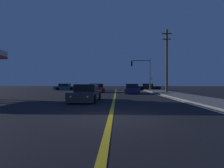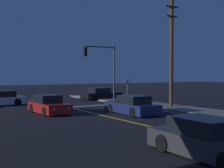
{
  "view_description": "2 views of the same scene",
  "coord_description": "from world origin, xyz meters",
  "px_view_note": "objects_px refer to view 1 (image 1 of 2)",
  "views": [
    {
      "loc": [
        0.29,
        -7.18,
        1.42
      ],
      "look_at": [
        -0.57,
        20.32,
        1.29
      ],
      "focal_mm": 28.5,
      "sensor_mm": 36.0,
      "label": 1
    },
    {
      "loc": [
        -10.38,
        -0.06,
        2.85
      ],
      "look_at": [
        -0.29,
        15.97,
        2.23
      ],
      "focal_mm": 47.73,
      "sensor_mm": 36.0,
      "label": 2
    }
  ],
  "objects_px": {
    "traffic_signal_near_right": "(143,69)",
    "street_sign_corner": "(151,82)",
    "car_distant_tail_charcoal": "(86,94)",
    "car_side_waiting_red": "(98,88)",
    "car_mid_block_navy": "(132,89)",
    "car_following_oncoming_white": "(94,87)",
    "car_lead_oncoming_teal": "(66,87)",
    "car_far_approaching_black": "(148,87)",
    "utility_pole_right": "(167,60)"
  },
  "relations": [
    {
      "from": "car_following_oncoming_white",
      "to": "utility_pole_right",
      "type": "relative_size",
      "value": 0.46
    },
    {
      "from": "car_far_approaching_black",
      "to": "utility_pole_right",
      "type": "distance_m",
      "value": 11.26
    },
    {
      "from": "traffic_signal_near_right",
      "to": "street_sign_corner",
      "type": "distance_m",
      "value": 3.76
    },
    {
      "from": "car_mid_block_navy",
      "to": "car_following_oncoming_white",
      "type": "bearing_deg",
      "value": 121.88
    },
    {
      "from": "car_distant_tail_charcoal",
      "to": "car_side_waiting_red",
      "type": "relative_size",
      "value": 1.1
    },
    {
      "from": "traffic_signal_near_right",
      "to": "car_following_oncoming_white",
      "type": "bearing_deg",
      "value": -14.7
    },
    {
      "from": "car_far_approaching_black",
      "to": "street_sign_corner",
      "type": "height_order",
      "value": "street_sign_corner"
    },
    {
      "from": "car_far_approaching_black",
      "to": "car_distant_tail_charcoal",
      "type": "relative_size",
      "value": 0.99
    },
    {
      "from": "car_lead_oncoming_teal",
      "to": "car_side_waiting_red",
      "type": "height_order",
      "value": "same"
    },
    {
      "from": "car_distant_tail_charcoal",
      "to": "utility_pole_right",
      "type": "relative_size",
      "value": 0.5
    },
    {
      "from": "car_distant_tail_charcoal",
      "to": "traffic_signal_near_right",
      "type": "relative_size",
      "value": 0.77
    },
    {
      "from": "car_far_approaching_black",
      "to": "traffic_signal_near_right",
      "type": "distance_m",
      "value": 4.84
    },
    {
      "from": "car_lead_oncoming_teal",
      "to": "car_mid_block_navy",
      "type": "bearing_deg",
      "value": 50.47
    },
    {
      "from": "car_lead_oncoming_teal",
      "to": "street_sign_corner",
      "type": "relative_size",
      "value": 1.85
    },
    {
      "from": "car_far_approaching_black",
      "to": "car_mid_block_navy",
      "type": "height_order",
      "value": "same"
    },
    {
      "from": "car_side_waiting_red",
      "to": "car_lead_oncoming_teal",
      "type": "bearing_deg",
      "value": -47.67
    },
    {
      "from": "traffic_signal_near_right",
      "to": "utility_pole_right",
      "type": "xyz_separation_m",
      "value": [
        2.32,
        -7.31,
        0.74
      ]
    },
    {
      "from": "car_lead_oncoming_teal",
      "to": "car_distant_tail_charcoal",
      "type": "bearing_deg",
      "value": 22.38
    },
    {
      "from": "street_sign_corner",
      "to": "car_following_oncoming_white",
      "type": "bearing_deg",
      "value": 153.03
    },
    {
      "from": "car_lead_oncoming_teal",
      "to": "utility_pole_right",
      "type": "xyz_separation_m",
      "value": [
        17.52,
        -9.58,
        4.14
      ]
    },
    {
      "from": "car_mid_block_navy",
      "to": "car_lead_oncoming_teal",
      "type": "xyz_separation_m",
      "value": [
        -12.38,
        10.98,
        -0.0
      ]
    },
    {
      "from": "car_following_oncoming_white",
      "to": "car_mid_block_navy",
      "type": "height_order",
      "value": "same"
    },
    {
      "from": "car_following_oncoming_white",
      "to": "car_distant_tail_charcoal",
      "type": "distance_m",
      "value": 21.8
    },
    {
      "from": "utility_pole_right",
      "to": "car_lead_oncoming_teal",
      "type": "bearing_deg",
      "value": 151.33
    },
    {
      "from": "traffic_signal_near_right",
      "to": "utility_pole_right",
      "type": "bearing_deg",
      "value": 107.61
    },
    {
      "from": "car_distant_tail_charcoal",
      "to": "car_side_waiting_red",
      "type": "xyz_separation_m",
      "value": [
        -0.54,
        14.03,
        -0.0
      ]
    },
    {
      "from": "car_far_approaching_black",
      "to": "traffic_signal_near_right",
      "type": "bearing_deg",
      "value": -27.31
    },
    {
      "from": "car_mid_block_navy",
      "to": "utility_pole_right",
      "type": "bearing_deg",
      "value": 16.45
    },
    {
      "from": "street_sign_corner",
      "to": "utility_pole_right",
      "type": "bearing_deg",
      "value": -72.76
    },
    {
      "from": "car_mid_block_navy",
      "to": "traffic_signal_near_right",
      "type": "relative_size",
      "value": 0.79
    },
    {
      "from": "car_following_oncoming_white",
      "to": "car_side_waiting_red",
      "type": "xyz_separation_m",
      "value": [
        1.68,
        -7.66,
        -0.0
      ]
    },
    {
      "from": "car_following_oncoming_white",
      "to": "car_lead_oncoming_teal",
      "type": "xyz_separation_m",
      "value": [
        -5.75,
        -0.21,
        0.0
      ]
    },
    {
      "from": "car_side_waiting_red",
      "to": "street_sign_corner",
      "type": "bearing_deg",
      "value": -167.26
    },
    {
      "from": "car_following_oncoming_white",
      "to": "car_far_approaching_black",
      "type": "height_order",
      "value": "same"
    },
    {
      "from": "traffic_signal_near_right",
      "to": "street_sign_corner",
      "type": "bearing_deg",
      "value": 108.21
    },
    {
      "from": "car_following_oncoming_white",
      "to": "street_sign_corner",
      "type": "bearing_deg",
      "value": -115.18
    },
    {
      "from": "car_mid_block_navy",
      "to": "car_distant_tail_charcoal",
      "type": "height_order",
      "value": "same"
    },
    {
      "from": "car_lead_oncoming_teal",
      "to": "car_side_waiting_red",
      "type": "distance_m",
      "value": 10.52
    },
    {
      "from": "car_mid_block_navy",
      "to": "car_distant_tail_charcoal",
      "type": "bearing_deg",
      "value": -111.6
    },
    {
      "from": "car_distant_tail_charcoal",
      "to": "traffic_signal_near_right",
      "type": "distance_m",
      "value": 20.81
    },
    {
      "from": "car_far_approaching_black",
      "to": "car_mid_block_navy",
      "type": "bearing_deg",
      "value": -22.07
    },
    {
      "from": "traffic_signal_near_right",
      "to": "street_sign_corner",
      "type": "height_order",
      "value": "traffic_signal_near_right"
    },
    {
      "from": "car_following_oncoming_white",
      "to": "car_mid_block_navy",
      "type": "distance_m",
      "value": 13.01
    },
    {
      "from": "car_lead_oncoming_teal",
      "to": "utility_pole_right",
      "type": "distance_m",
      "value": 20.4
    },
    {
      "from": "car_distant_tail_charcoal",
      "to": "car_lead_oncoming_teal",
      "type": "relative_size",
      "value": 1.01
    },
    {
      "from": "car_side_waiting_red",
      "to": "utility_pole_right",
      "type": "height_order",
      "value": "utility_pole_right"
    },
    {
      "from": "car_following_oncoming_white",
      "to": "car_side_waiting_red",
      "type": "height_order",
      "value": "same"
    },
    {
      "from": "car_following_oncoming_white",
      "to": "traffic_signal_near_right",
      "type": "distance_m",
      "value": 10.35
    },
    {
      "from": "car_far_approaching_black",
      "to": "car_mid_block_navy",
      "type": "relative_size",
      "value": 0.97
    },
    {
      "from": "utility_pole_right",
      "to": "street_sign_corner",
      "type": "height_order",
      "value": "utility_pole_right"
    }
  ]
}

